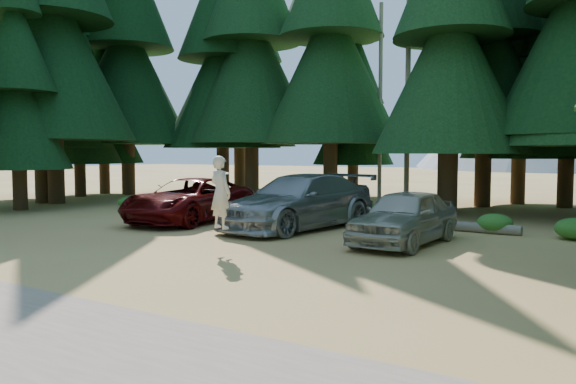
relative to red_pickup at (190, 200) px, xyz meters
name	(u,v)px	position (x,y,z in m)	size (l,w,h in m)	color
ground	(180,247)	(3.47, -4.22, -0.78)	(160.00, 160.00, 0.00)	#AE7F4A
forest_belt_north	(394,204)	(3.47, 10.78, -0.78)	(36.00, 7.00, 22.00)	black
snag_front	(408,77)	(4.27, 10.28, 5.22)	(0.24, 0.24, 12.00)	gray
snag_back	(380,103)	(2.27, 11.78, 4.22)	(0.20, 0.20, 10.00)	gray
mountain_peak	(551,89)	(0.89, 84.01, 11.92)	(48.00, 50.00, 28.00)	gray
red_pickup	(190,200)	(0.00, 0.00, 0.00)	(2.59, 5.63, 1.56)	#510607
silver_minivan_center	(299,202)	(4.23, 0.55, 0.11)	(2.48, 6.11, 1.77)	#93969A
silver_minivan_right	(405,217)	(8.26, -0.61, -0.03)	(1.77, 4.39, 1.50)	#ACAA99
frisbee_player	(220,192)	(4.90, -4.31, 0.73)	(0.73, 0.55, 1.79)	beige
log_left	(368,209)	(4.19, 6.13, -0.62)	(0.32, 0.32, 4.48)	gray
log_mid	(380,214)	(5.23, 4.85, -0.65)	(0.26, 0.26, 3.21)	gray
log_right	(442,225)	(8.26, 2.78, -0.63)	(0.31, 0.31, 4.85)	gray
shrub_far_left	(129,202)	(-5.73, 2.29, -0.52)	(0.95, 0.95, 0.52)	#336B20
shrub_left	(186,205)	(-2.61, 2.66, -0.50)	(1.04, 1.04, 0.57)	#336B20
shrub_center_left	(361,209)	(4.64, 4.45, -0.45)	(1.20, 1.20, 0.66)	#336B20
shrub_center_right	(406,219)	(7.02, 2.85, -0.52)	(0.94, 0.94, 0.52)	#336B20
shrub_right	(495,223)	(9.85, 2.97, -0.48)	(1.08, 1.08, 0.60)	#336B20
shrub_far_right	(576,229)	(12.10, 2.75, -0.47)	(1.14, 1.14, 0.62)	#336B20
shrub_edge_west	(147,206)	(-4.07, 1.85, -0.56)	(0.79, 0.79, 0.44)	#336B20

